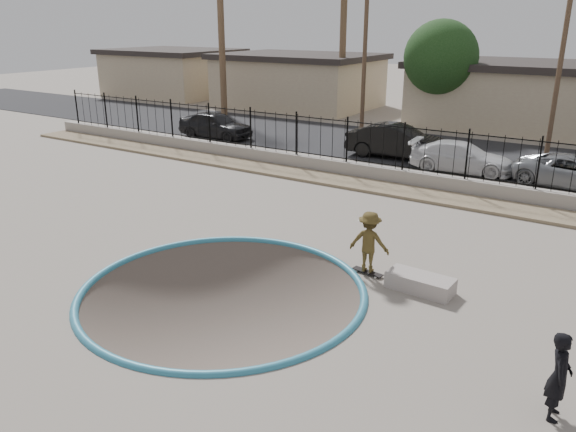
# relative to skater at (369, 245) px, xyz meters

# --- Properties ---
(ground) EXTENTS (120.00, 120.00, 2.20)m
(ground) POSITION_rel_skater_xyz_m (-2.53, 10.17, -1.90)
(ground) COLOR gray
(ground) RESTS_ON ground
(bowl_pit) EXTENTS (6.84, 6.84, 1.80)m
(bowl_pit) POSITION_rel_skater_xyz_m (-2.53, -2.83, -0.80)
(bowl_pit) COLOR #4D443B
(bowl_pit) RESTS_ON ground
(coping_ring) EXTENTS (7.04, 7.04, 0.20)m
(coping_ring) POSITION_rel_skater_xyz_m (-2.53, -2.83, -0.80)
(coping_ring) COLOR teal
(coping_ring) RESTS_ON ground
(rock_strip) EXTENTS (42.00, 1.60, 0.11)m
(rock_strip) POSITION_rel_skater_xyz_m (-2.53, 7.37, -0.75)
(rock_strip) COLOR #947D61
(rock_strip) RESTS_ON ground
(retaining_wall) EXTENTS (42.00, 0.45, 0.60)m
(retaining_wall) POSITION_rel_skater_xyz_m (-2.53, 8.47, -0.50)
(retaining_wall) COLOR gray
(retaining_wall) RESTS_ON ground
(fence) EXTENTS (40.00, 0.04, 1.80)m
(fence) POSITION_rel_skater_xyz_m (-2.53, 8.47, 0.70)
(fence) COLOR black
(fence) RESTS_ON retaining_wall
(street) EXTENTS (90.00, 8.00, 0.04)m
(street) POSITION_rel_skater_xyz_m (-2.53, 15.17, -0.79)
(street) COLOR black
(street) RESTS_ON ground
(house_west_far) EXTENTS (10.60, 8.60, 3.90)m
(house_west_far) POSITION_rel_skater_xyz_m (-30.53, 24.67, 1.17)
(house_west_far) COLOR tan
(house_west_far) RESTS_ON ground
(house_west) EXTENTS (11.60, 8.60, 3.90)m
(house_west) POSITION_rel_skater_xyz_m (-17.53, 24.67, 1.17)
(house_west) COLOR tan
(house_west) RESTS_ON ground
(house_center) EXTENTS (10.60, 8.60, 3.90)m
(house_center) POSITION_rel_skater_xyz_m (-2.53, 24.67, 1.17)
(house_center) COLOR tan
(house_center) RESTS_ON ground
(palm_mid) EXTENTS (2.30, 2.30, 9.30)m
(palm_mid) POSITION_rel_skater_xyz_m (-12.53, 22.17, 5.88)
(palm_mid) COLOR brown
(palm_mid) RESTS_ON ground
(utility_pole_left) EXTENTS (1.70, 0.24, 9.00)m
(utility_pole_left) POSITION_rel_skater_xyz_m (-8.53, 17.17, 3.90)
(utility_pole_left) COLOR #473323
(utility_pole_left) RESTS_ON ground
(utility_pole_mid) EXTENTS (1.70, 0.24, 9.50)m
(utility_pole_mid) POSITION_rel_skater_xyz_m (1.47, 17.17, 4.15)
(utility_pole_mid) COLOR #473323
(utility_pole_mid) RESTS_ON ground
(street_tree_left) EXTENTS (4.32, 4.32, 6.36)m
(street_tree_left) POSITION_rel_skater_xyz_m (-5.53, 21.17, 3.39)
(street_tree_left) COLOR #473323
(street_tree_left) RESTS_ON ground
(skater) EXTENTS (1.12, 0.75, 1.61)m
(skater) POSITION_rel_skater_xyz_m (0.00, 0.00, 0.00)
(skater) COLOR brown
(skater) RESTS_ON ground
(skateboard) EXTENTS (0.89, 0.35, 0.08)m
(skateboard) POSITION_rel_skater_xyz_m (0.00, 0.00, -0.74)
(skateboard) COLOR black
(skateboard) RESTS_ON ground
(videographer) EXTENTS (0.44, 0.61, 1.56)m
(videographer) POSITION_rel_skater_xyz_m (4.97, -3.38, -0.02)
(videographer) COLOR black
(videographer) RESTS_ON ground
(concrete_ledge) EXTENTS (1.63, 0.77, 0.40)m
(concrete_ledge) POSITION_rel_skater_xyz_m (1.47, -0.17, -0.60)
(concrete_ledge) COLOR #9E938C
(concrete_ledge) RESTS_ON ground
(car_a) EXTENTS (4.34, 1.88, 1.46)m
(car_a) POSITION_rel_skater_xyz_m (-14.78, 11.57, -0.04)
(car_a) COLOR black
(car_a) RESTS_ON street
(car_b) EXTENTS (4.87, 2.01, 1.57)m
(car_b) POSITION_rel_skater_xyz_m (-4.46, 12.60, 0.02)
(car_b) COLOR black
(car_b) RESTS_ON street
(car_c) EXTENTS (4.52, 2.13, 1.28)m
(car_c) POSITION_rel_skater_xyz_m (-1.09, 11.64, -0.13)
(car_c) COLOR silver
(car_c) RESTS_ON street
(car_d) EXTENTS (4.65, 2.47, 1.25)m
(car_d) POSITION_rel_skater_xyz_m (3.36, 11.57, -0.14)
(car_d) COLOR gray
(car_d) RESTS_ON street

